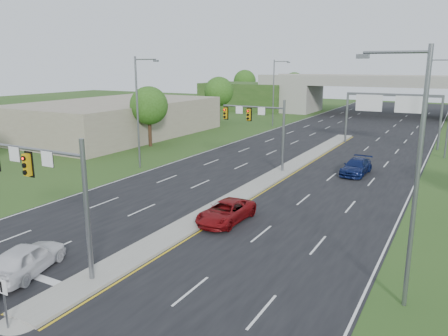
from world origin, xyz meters
name	(u,v)px	position (x,y,z in m)	size (l,w,h in m)	color
ground	(92,281)	(0.00, 0.00, 0.00)	(240.00, 240.00, 0.00)	#28491A
road	(314,154)	(0.00, 35.00, 0.01)	(24.00, 160.00, 0.02)	black
median	(274,176)	(0.00, 23.00, 0.10)	(2.00, 54.00, 0.16)	gray
median_nose	(19,321)	(0.00, -4.00, 0.10)	(2.00, 2.00, 0.16)	gray
lane_markings	(290,164)	(-0.60, 28.91, 0.02)	(23.72, 160.00, 0.01)	gold
signal_mast_near	(50,182)	(-2.26, -0.07, 4.73)	(6.62, 0.60, 7.00)	slate
signal_mast_far	(261,123)	(-2.26, 24.93, 4.73)	(6.62, 0.60, 7.00)	slate
keep_right_sign	(3,295)	(0.00, -4.53, 1.52)	(0.60, 0.13, 2.20)	slate
sign_gantry	(391,105)	(6.68, 44.92, 5.24)	(11.58, 0.44, 6.67)	slate
overpass	(382,98)	(0.00, 80.00, 3.55)	(80.00, 14.00, 8.10)	gray
lightpole_l_mid	(139,107)	(-13.30, 20.00, 6.10)	(2.85, 0.25, 11.00)	slate
lightpole_l_far	(275,90)	(-13.30, 55.00, 6.10)	(2.85, 0.25, 11.00)	slate
lightpole_r_near	(413,169)	(13.30, 5.00, 6.10)	(2.85, 0.25, 11.00)	slate
tree_l_near	(149,106)	(-20.00, 30.00, 5.18)	(4.80, 4.80, 7.60)	#382316
tree_l_mid	(219,92)	(-24.00, 55.00, 5.51)	(5.20, 5.20, 8.12)	#382316
tree_back_a	(245,81)	(-38.00, 94.00, 5.84)	(6.00, 6.00, 8.85)	#382316
tree_back_b	(294,83)	(-24.00, 94.00, 5.51)	(5.60, 5.60, 8.32)	#382316
commercial_building	(117,118)	(-30.00, 35.00, 2.50)	(18.00, 30.00, 5.00)	gray
car_white	(26,259)	(-3.43, -0.97, 0.82)	(1.88, 4.68, 1.59)	silver
car_far_a	(226,212)	(1.77, 10.30, 0.72)	(2.31, 5.02, 1.39)	maroon
car_far_b	(356,167)	(6.46, 27.63, 0.76)	(2.08, 5.11, 1.48)	#0B1644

